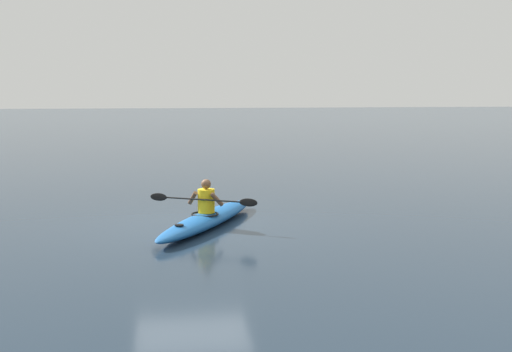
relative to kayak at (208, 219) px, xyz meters
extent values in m
plane|color=#1E2D3D|center=(0.36, -0.07, -0.16)|extent=(160.00, 160.00, 0.00)
ellipsoid|color=#1959A5|center=(0.00, 0.00, 0.00)|extent=(2.73, 4.45, 0.32)
torus|color=black|center=(0.07, 0.14, 0.14)|extent=(0.80, 0.80, 0.04)
cylinder|color=black|center=(0.64, 1.24, 0.15)|extent=(0.18, 0.18, 0.02)
cylinder|color=yellow|center=(0.04, 0.07, 0.41)|extent=(0.36, 0.36, 0.51)
sphere|color=brown|center=(0.04, 0.07, 0.77)|extent=(0.21, 0.21, 0.21)
cylinder|color=black|center=(0.13, 0.25, 0.47)|extent=(1.85, 0.98, 0.03)
ellipsoid|color=black|center=(-0.79, 0.72, 0.47)|extent=(0.37, 0.22, 0.17)
ellipsoid|color=black|center=(1.04, -0.23, 0.47)|extent=(0.37, 0.22, 0.17)
cylinder|color=brown|center=(-0.18, 0.27, 0.47)|extent=(0.32, 0.14, 0.34)
cylinder|color=brown|center=(0.32, 0.01, 0.47)|extent=(0.23, 0.28, 0.34)
camera|label=1|loc=(0.90, 14.02, 2.83)|focal=46.50mm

